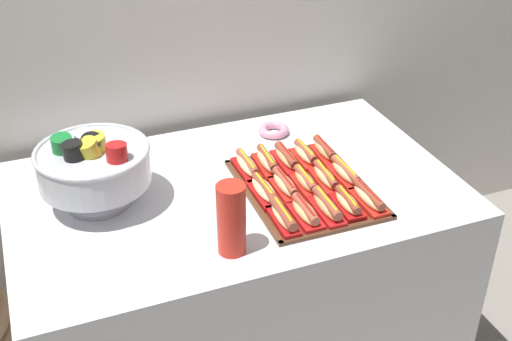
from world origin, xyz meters
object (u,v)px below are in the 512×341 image
(hot_dog_11, at_px, (267,162))
(hot_dog_12, at_px, (286,158))
(cup_stack, at_px, (231,219))
(hot_dog_2, at_px, (327,207))
(hot_dog_5, at_px, (264,190))
(hot_dog_10, at_px, (247,166))
(hot_dog_6, at_px, (285,185))
(punch_bowl, at_px, (93,164))
(buffet_table, at_px, (236,267))
(hot_dog_9, at_px, (345,173))
(hot_dog_14, at_px, (324,151))
(serving_tray, at_px, (305,189))
(hot_dog_0, at_px, (283,217))
(hot_dog_13, at_px, (306,155))
(hot_dog_3, at_px, (348,203))
(hot_dog_7, at_px, (305,181))
(hot_dog_8, at_px, (325,178))
(donut, at_px, (274,130))
(hot_dog_1, at_px, (305,212))
(hot_dog_4, at_px, (368,198))

(hot_dog_11, xyz_separation_m, hot_dog_12, (0.07, -0.00, -0.00))
(hot_dog_11, bearing_deg, cup_stack, -124.92)
(hot_dog_2, height_order, hot_dog_5, hot_dog_2)
(hot_dog_5, distance_m, hot_dog_10, 0.17)
(hot_dog_10, height_order, hot_dog_11, hot_dog_11)
(hot_dog_6, relative_size, punch_bowl, 0.47)
(buffet_table, relative_size, hot_dog_9, 8.76)
(hot_dog_14, distance_m, punch_bowl, 0.83)
(serving_tray, height_order, hot_dog_0, hot_dog_0)
(hot_dog_13, height_order, cup_stack, cup_stack)
(hot_dog_12, bearing_deg, hot_dog_2, -90.77)
(hot_dog_3, xyz_separation_m, cup_stack, (-0.42, -0.06, 0.08))
(hot_dog_7, bearing_deg, hot_dog_11, 113.67)
(hot_dog_7, height_order, hot_dog_11, hot_dog_11)
(hot_dog_3, xyz_separation_m, hot_dog_9, (0.08, 0.16, 0.00))
(hot_dog_11, bearing_deg, hot_dog_0, -103.58)
(hot_dog_5, bearing_deg, hot_dog_8, -0.77)
(hot_dog_5, bearing_deg, donut, 63.33)
(hot_dog_12, xyz_separation_m, hot_dog_13, (0.07, -0.00, 0.00))
(hot_dog_10, height_order, hot_dog_12, same)
(hot_dog_12, bearing_deg, hot_dog_6, -115.22)
(hot_dog_8, xyz_separation_m, cup_stack, (-0.42, -0.22, 0.08))
(hot_dog_8, relative_size, punch_bowl, 0.48)
(hot_dog_1, bearing_deg, hot_dog_9, 35.48)
(hot_dog_0, xyz_separation_m, hot_dog_5, (0.00, 0.16, -0.00))
(hot_dog_10, relative_size, punch_bowl, 0.49)
(hot_dog_10, xyz_separation_m, cup_stack, (-0.20, -0.39, 0.08))
(cup_stack, bearing_deg, hot_dog_5, 49.13)
(buffet_table, bearing_deg, donut, 48.43)
(hot_dog_1, relative_size, hot_dog_7, 1.07)
(hot_dog_0, bearing_deg, hot_dog_10, 89.23)
(hot_dog_8, xyz_separation_m, hot_dog_9, (0.07, -0.00, 0.00))
(hot_dog_6, distance_m, hot_dog_13, 0.22)
(hot_dog_6, xyz_separation_m, hot_dog_9, (0.22, -0.00, 0.00))
(buffet_table, distance_m, hot_dog_12, 0.45)
(hot_dog_0, distance_m, hot_dog_2, 0.15)
(hot_dog_2, bearing_deg, hot_dog_9, 46.95)
(hot_dog_2, distance_m, hot_dog_5, 0.22)
(hot_dog_12, height_order, hot_dog_14, same)
(serving_tray, bearing_deg, hot_dog_6, 179.23)
(buffet_table, relative_size, hot_dog_12, 8.47)
(hot_dog_5, distance_m, hot_dog_9, 0.30)
(hot_dog_1, height_order, hot_dog_4, hot_dog_4)
(hot_dog_1, height_order, hot_dog_13, hot_dog_13)
(serving_tray, xyz_separation_m, donut, (0.06, 0.41, 0.01))
(hot_dog_13, bearing_deg, hot_dog_8, -90.77)
(cup_stack, bearing_deg, serving_tray, 32.81)
(hot_dog_0, relative_size, hot_dog_1, 1.05)
(hot_dog_4, distance_m, hot_dog_7, 0.22)
(hot_dog_8, xyz_separation_m, punch_bowl, (-0.74, 0.18, 0.12))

